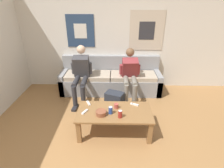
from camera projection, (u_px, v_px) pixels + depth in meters
wall_back at (101, 37)px, 4.20m from camera, size 10.00×0.07×2.55m
couch at (111, 80)px, 4.32m from camera, size 2.40×0.69×0.84m
coffee_table at (114, 115)px, 2.92m from camera, size 1.23×0.62×0.43m
person_seated_adult at (81, 72)px, 3.84m from camera, size 0.47×0.89×1.20m
person_seated_teen at (130, 73)px, 3.86m from camera, size 0.47×0.85×1.13m
backpack at (114, 101)px, 3.65m from camera, size 0.42×0.37×0.37m
ceramic_bowl at (101, 113)px, 2.77m from camera, size 0.17×0.17×0.08m
pillar_candle at (116, 106)px, 2.95m from camera, size 0.07×0.07×0.10m
drink_can_blue at (111, 110)px, 2.80m from camera, size 0.07×0.07×0.12m
drink_can_red at (120, 114)px, 2.71m from camera, size 0.07×0.07×0.12m
game_controller_near_left at (85, 112)px, 2.85m from camera, size 0.09×0.14×0.03m
game_controller_near_right at (134, 104)px, 3.05m from camera, size 0.15×0.09×0.03m
game_controller_far_center at (88, 103)px, 3.08m from camera, size 0.09×0.14×0.03m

